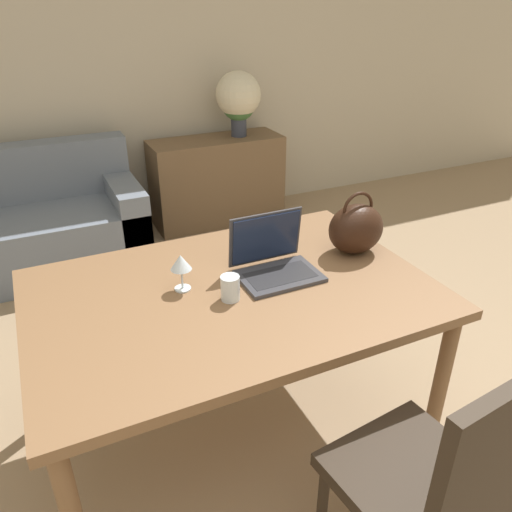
# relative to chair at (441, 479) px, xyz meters

# --- Properties ---
(wall_back) EXTENTS (10.00, 0.06, 2.70)m
(wall_back) POSITION_rel_chair_xyz_m (-0.15, 3.41, 0.81)
(wall_back) COLOR #BCB29E
(wall_back) RESTS_ON ground_plane
(dining_table) EXTENTS (1.51, 1.03, 0.74)m
(dining_table) POSITION_rel_chair_xyz_m (-0.26, 0.87, 0.13)
(dining_table) COLOR brown
(dining_table) RESTS_ON ground_plane
(chair) EXTENTS (0.49, 0.49, 0.97)m
(chair) POSITION_rel_chair_xyz_m (0.00, 0.00, 0.00)
(chair) COLOR #2D2319
(chair) RESTS_ON ground_plane
(couch) EXTENTS (1.69, 0.79, 0.82)m
(couch) POSITION_rel_chair_xyz_m (-1.03, 2.91, -0.25)
(couch) COLOR slate
(couch) RESTS_ON ground_plane
(sideboard) EXTENTS (1.08, 0.40, 0.71)m
(sideboard) POSITION_rel_chair_xyz_m (0.54, 3.12, -0.18)
(sideboard) COLOR brown
(sideboard) RESTS_ON ground_plane
(laptop) EXTENTS (0.32, 0.25, 0.23)m
(laptop) POSITION_rel_chair_xyz_m (-0.06, 0.93, 0.27)
(laptop) COLOR #38383D
(laptop) RESTS_ON dining_table
(drinking_glass) EXTENTS (0.07, 0.07, 0.10)m
(drinking_glass) POSITION_rel_chair_xyz_m (-0.29, 0.81, 0.25)
(drinking_glass) COLOR silver
(drinking_glass) RESTS_ON dining_table
(wine_glass) EXTENTS (0.08, 0.08, 0.15)m
(wine_glass) POSITION_rel_chair_xyz_m (-0.43, 0.95, 0.32)
(wine_glass) COLOR silver
(wine_glass) RESTS_ON dining_table
(handbag) EXTENTS (0.25, 0.19, 0.28)m
(handbag) POSITION_rel_chair_xyz_m (0.34, 0.94, 0.32)
(handbag) COLOR black
(handbag) RESTS_ON dining_table
(flower_vase) EXTENTS (0.36, 0.36, 0.51)m
(flower_vase) POSITION_rel_chair_xyz_m (0.74, 3.11, 0.47)
(flower_vase) COLOR #333847
(flower_vase) RESTS_ON sideboard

